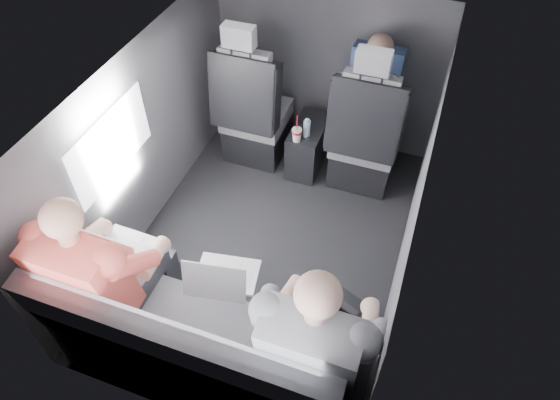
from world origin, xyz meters
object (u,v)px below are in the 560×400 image
(laptop_white, at_px, (121,251))
(passenger_rear_left, at_px, (106,272))
(front_seat_right, at_px, (364,142))
(laptop_silver, at_px, (223,277))
(water_bottle, at_px, (307,128))
(laptop_black, at_px, (328,308))
(center_console, at_px, (308,146))
(rear_bench, at_px, (201,351))
(passenger_rear_right, at_px, (318,340))
(soda_cup, at_px, (297,134))
(front_seat_left, at_px, (254,117))
(passenger_front_right, at_px, (374,85))

(laptop_white, xyz_separation_m, passenger_rear_left, (0.01, -0.15, 0.02))
(front_seat_right, distance_m, laptop_silver, 1.69)
(water_bottle, distance_m, laptop_black, 1.65)
(center_console, bearing_deg, rear_bench, -90.00)
(front_seat_right, xyz_separation_m, passenger_rear_right, (0.16, -1.81, 0.26))
(center_console, xyz_separation_m, laptop_silver, (0.03, -1.66, 0.43))
(water_bottle, bearing_deg, center_console, 97.44)
(laptop_silver, distance_m, passenger_rear_right, 0.61)
(soda_cup, distance_m, passenger_rear_right, 1.79)
(water_bottle, height_order, laptop_black, laptop_black)
(front_seat_left, relative_size, water_bottle, 7.97)
(front_seat_left, height_order, passenger_rear_right, passenger_rear_right)
(rear_bench, distance_m, passenger_rear_left, 0.66)
(laptop_black, bearing_deg, rear_bench, -154.27)
(laptop_silver, bearing_deg, front_seat_left, 106.60)
(front_seat_left, distance_m, soda_cup, 0.44)
(laptop_white, xyz_separation_m, passenger_rear_right, (1.18, -0.15, 0.02))
(rear_bench, height_order, passenger_front_right, passenger_front_right)
(laptop_black, relative_size, passenger_front_right, 0.59)
(soda_cup, distance_m, water_bottle, 0.10)
(laptop_silver, xyz_separation_m, passenger_rear_right, (0.58, -0.19, 0.02))
(front_seat_left, bearing_deg, front_seat_right, 0.00)
(rear_bench, bearing_deg, soda_cup, 91.25)
(water_bottle, height_order, passenger_front_right, passenger_front_right)
(laptop_white, distance_m, laptop_silver, 0.60)
(rear_bench, relative_size, laptop_black, 3.83)
(laptop_white, bearing_deg, passenger_rear_right, -7.46)
(center_console, distance_m, passenger_front_right, 0.72)
(front_seat_right, bearing_deg, water_bottle, -170.24)
(front_seat_right, xyz_separation_m, soda_cup, (-0.49, -0.15, 0.06))
(front_seat_left, xyz_separation_m, water_bottle, (0.47, -0.07, 0.07))
(laptop_black, distance_m, passenger_rear_right, 0.20)
(laptop_black, distance_m, passenger_front_right, 1.88)
(rear_bench, xyz_separation_m, passenger_front_right, (0.42, 2.16, 0.43))
(front_seat_left, xyz_separation_m, rear_bench, (0.45, -1.90, -0.09))
(water_bottle, xyz_separation_m, passenger_rear_left, (-0.57, -1.73, 0.18))
(center_console, bearing_deg, laptop_white, -108.48)
(laptop_black, bearing_deg, front_seat_right, 95.66)
(soda_cup, height_order, water_bottle, soda_cup)
(rear_bench, bearing_deg, center_console, 90.00)
(soda_cup, bearing_deg, center_console, 78.83)
(front_seat_left, relative_size, laptop_black, 3.03)
(front_seat_right, relative_size, water_bottle, 7.97)
(laptop_black, bearing_deg, passenger_front_right, 95.80)
(passenger_rear_right, distance_m, passenger_front_right, 2.08)
(rear_bench, height_order, soda_cup, rear_bench)
(laptop_silver, bearing_deg, rear_bench, -96.36)
(front_seat_left, xyz_separation_m, laptop_white, (-0.12, -1.65, 0.23))
(water_bottle, relative_size, passenger_rear_right, 0.12)
(passenger_rear_left, xyz_separation_m, passenger_front_right, (0.98, 2.07, 0.09))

